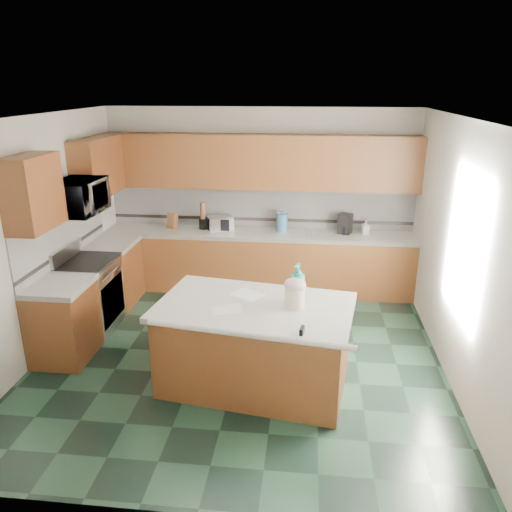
# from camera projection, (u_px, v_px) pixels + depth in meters

# --- Properties ---
(floor) EXTENTS (4.60, 4.60, 0.00)m
(floor) POSITION_uv_depth(u_px,v_px,m) (240.00, 355.00, 5.86)
(floor) COLOR #172D21
(floor) RESTS_ON ground
(ceiling) EXTENTS (4.60, 4.60, 0.00)m
(ceiling) POSITION_uv_depth(u_px,v_px,m) (237.00, 117.00, 4.96)
(ceiling) COLOR white
(ceiling) RESTS_ON ground
(wall_back) EXTENTS (4.60, 0.04, 2.70)m
(wall_back) POSITION_uv_depth(u_px,v_px,m) (260.00, 199.00, 7.59)
(wall_back) COLOR silver
(wall_back) RESTS_ON ground
(wall_front) EXTENTS (4.60, 0.04, 2.70)m
(wall_front) POSITION_uv_depth(u_px,v_px,m) (188.00, 357.00, 3.23)
(wall_front) COLOR silver
(wall_front) RESTS_ON ground
(wall_left) EXTENTS (0.04, 4.60, 2.70)m
(wall_left) POSITION_uv_depth(u_px,v_px,m) (36.00, 239.00, 5.65)
(wall_left) COLOR silver
(wall_left) RESTS_ON ground
(wall_right) EXTENTS (0.04, 4.60, 2.70)m
(wall_right) POSITION_uv_depth(u_px,v_px,m) (460.00, 254.00, 5.17)
(wall_right) COLOR silver
(wall_right) RESTS_ON ground
(back_base_cab) EXTENTS (4.60, 0.60, 0.86)m
(back_base_cab) POSITION_uv_depth(u_px,v_px,m) (258.00, 263.00, 7.59)
(back_base_cab) COLOR #391A0B
(back_base_cab) RESTS_ON ground
(back_countertop) EXTENTS (4.60, 0.64, 0.06)m
(back_countertop) POSITION_uv_depth(u_px,v_px,m) (258.00, 234.00, 7.44)
(back_countertop) COLOR white
(back_countertop) RESTS_ON back_base_cab
(back_upper_cab) EXTENTS (4.60, 0.33, 0.78)m
(back_upper_cab) POSITION_uv_depth(u_px,v_px,m) (259.00, 162.00, 7.22)
(back_upper_cab) COLOR #391A0B
(back_upper_cab) RESTS_ON wall_back
(back_backsplash) EXTENTS (4.60, 0.02, 0.63)m
(back_backsplash) POSITION_uv_depth(u_px,v_px,m) (260.00, 207.00, 7.59)
(back_backsplash) COLOR silver
(back_backsplash) RESTS_ON back_countertop
(back_accent_band) EXTENTS (4.60, 0.01, 0.05)m
(back_accent_band) POSITION_uv_depth(u_px,v_px,m) (260.00, 219.00, 7.65)
(back_accent_band) COLOR black
(back_accent_band) RESTS_ON back_countertop
(left_base_cab_rear) EXTENTS (0.60, 0.82, 0.86)m
(left_base_cab_rear) POSITION_uv_depth(u_px,v_px,m) (114.00, 274.00, 7.13)
(left_base_cab_rear) COLOR #391A0B
(left_base_cab_rear) RESTS_ON ground
(left_counter_rear) EXTENTS (0.64, 0.82, 0.06)m
(left_counter_rear) POSITION_uv_depth(u_px,v_px,m) (111.00, 244.00, 6.98)
(left_counter_rear) COLOR white
(left_counter_rear) RESTS_ON left_base_cab_rear
(left_base_cab_front) EXTENTS (0.60, 0.72, 0.86)m
(left_base_cab_front) POSITION_uv_depth(u_px,v_px,m) (64.00, 323.00, 5.69)
(left_base_cab_front) COLOR #391A0B
(left_base_cab_front) RESTS_ON ground
(left_counter_front) EXTENTS (0.64, 0.72, 0.06)m
(left_counter_front) POSITION_uv_depth(u_px,v_px,m) (58.00, 286.00, 5.54)
(left_counter_front) COLOR white
(left_counter_front) RESTS_ON left_base_cab_front
(left_backsplash) EXTENTS (0.02, 2.30, 0.63)m
(left_backsplash) POSITION_uv_depth(u_px,v_px,m) (63.00, 235.00, 6.20)
(left_backsplash) COLOR silver
(left_backsplash) RESTS_ON wall_left
(left_accent_band) EXTENTS (0.01, 2.30, 0.05)m
(left_accent_band) POSITION_uv_depth(u_px,v_px,m) (66.00, 250.00, 6.26)
(left_accent_band) COLOR black
(left_accent_band) RESTS_ON wall_left
(left_upper_cab_rear) EXTENTS (0.33, 1.09, 0.78)m
(left_upper_cab_rear) POSITION_uv_depth(u_px,v_px,m) (98.00, 167.00, 6.77)
(left_upper_cab_rear) COLOR #391A0B
(left_upper_cab_rear) RESTS_ON wall_left
(left_upper_cab_front) EXTENTS (0.33, 0.72, 0.78)m
(left_upper_cab_front) POSITION_uv_depth(u_px,v_px,m) (33.00, 193.00, 5.21)
(left_upper_cab_front) COLOR #391A0B
(left_upper_cab_front) RESTS_ON wall_left
(range_body) EXTENTS (0.60, 0.76, 0.88)m
(range_body) POSITION_uv_depth(u_px,v_px,m) (91.00, 296.00, 6.38)
(range_body) COLOR #B7B7BC
(range_body) RESTS_ON ground
(range_oven_door) EXTENTS (0.02, 0.68, 0.55)m
(range_oven_door) POSITION_uv_depth(u_px,v_px,m) (113.00, 300.00, 6.37)
(range_oven_door) COLOR black
(range_oven_door) RESTS_ON range_body
(range_cooktop) EXTENTS (0.62, 0.78, 0.04)m
(range_cooktop) POSITION_uv_depth(u_px,v_px,m) (87.00, 262.00, 6.23)
(range_cooktop) COLOR black
(range_cooktop) RESTS_ON range_body
(range_handle) EXTENTS (0.02, 0.66, 0.02)m
(range_handle) POSITION_uv_depth(u_px,v_px,m) (112.00, 272.00, 6.24)
(range_handle) COLOR #B7B7BC
(range_handle) RESTS_ON range_body
(range_backguard) EXTENTS (0.06, 0.76, 0.18)m
(range_backguard) POSITION_uv_depth(u_px,v_px,m) (66.00, 253.00, 6.22)
(range_backguard) COLOR #B7B7BC
(range_backguard) RESTS_ON range_body
(microwave) EXTENTS (0.50, 0.73, 0.41)m
(microwave) POSITION_uv_depth(u_px,v_px,m) (79.00, 197.00, 5.96)
(microwave) COLOR #B7B7BC
(microwave) RESTS_ON wall_left
(island_base) EXTENTS (1.99, 1.32, 0.86)m
(island_base) POSITION_uv_depth(u_px,v_px,m) (255.00, 348.00, 5.17)
(island_base) COLOR #391A0B
(island_base) RESTS_ON ground
(island_top) EXTENTS (2.10, 1.44, 0.06)m
(island_top) POSITION_uv_depth(u_px,v_px,m) (255.00, 307.00, 5.02)
(island_top) COLOR white
(island_top) RESTS_ON island_base
(island_bullnose) EXTENTS (1.93, 0.35, 0.06)m
(island_bullnose) POSITION_uv_depth(u_px,v_px,m) (247.00, 335.00, 4.47)
(island_bullnose) COLOR white
(island_bullnose) RESTS_ON island_base
(treat_jar) EXTENTS (0.23, 0.23, 0.21)m
(treat_jar) POSITION_uv_depth(u_px,v_px,m) (295.00, 298.00, 4.92)
(treat_jar) COLOR #F4E5CA
(treat_jar) RESTS_ON island_top
(treat_jar_lid) EXTENTS (0.22, 0.22, 0.14)m
(treat_jar_lid) POSITION_uv_depth(u_px,v_px,m) (295.00, 285.00, 4.87)
(treat_jar_lid) COLOR beige
(treat_jar_lid) RESTS_ON treat_jar
(treat_jar_knob) EXTENTS (0.07, 0.02, 0.02)m
(treat_jar_knob) POSITION_uv_depth(u_px,v_px,m) (295.00, 280.00, 4.85)
(treat_jar_knob) COLOR tan
(treat_jar_knob) RESTS_ON treat_jar_lid
(treat_jar_knob_end_l) EXTENTS (0.04, 0.04, 0.04)m
(treat_jar_knob_end_l) POSITION_uv_depth(u_px,v_px,m) (291.00, 280.00, 4.86)
(treat_jar_knob_end_l) COLOR tan
(treat_jar_knob_end_l) RESTS_ON treat_jar_lid
(treat_jar_knob_end_r) EXTENTS (0.04, 0.04, 0.04)m
(treat_jar_knob_end_r) POSITION_uv_depth(u_px,v_px,m) (299.00, 281.00, 4.85)
(treat_jar_knob_end_r) COLOR tan
(treat_jar_knob_end_r) RESTS_ON treat_jar_lid
(soap_bottle_island) EXTENTS (0.21, 0.21, 0.43)m
(soap_bottle_island) POSITION_uv_depth(u_px,v_px,m) (298.00, 284.00, 4.96)
(soap_bottle_island) COLOR teal
(soap_bottle_island) RESTS_ON island_top
(paper_sheet_a) EXTENTS (0.35, 0.31, 0.00)m
(paper_sheet_a) POSITION_uv_depth(u_px,v_px,m) (228.00, 309.00, 4.90)
(paper_sheet_a) COLOR white
(paper_sheet_a) RESTS_ON island_top
(paper_sheet_b) EXTENTS (0.40, 0.38, 0.00)m
(paper_sheet_b) POSITION_uv_depth(u_px,v_px,m) (248.00, 295.00, 5.24)
(paper_sheet_b) COLOR white
(paper_sheet_b) RESTS_ON island_top
(clamp_body) EXTENTS (0.05, 0.11, 0.10)m
(clamp_body) POSITION_uv_depth(u_px,v_px,m) (302.00, 332.00, 4.43)
(clamp_body) COLOR black
(clamp_body) RESTS_ON island_top
(clamp_handle) EXTENTS (0.02, 0.08, 0.02)m
(clamp_handle) POSITION_uv_depth(u_px,v_px,m) (302.00, 338.00, 4.38)
(clamp_handle) COLOR black
(clamp_handle) RESTS_ON island_top
(knife_block) EXTENTS (0.16, 0.20, 0.26)m
(knife_block) POSITION_uv_depth(u_px,v_px,m) (172.00, 221.00, 7.57)
(knife_block) COLOR #472814
(knife_block) RESTS_ON back_countertop
(utensil_crock) EXTENTS (0.13, 0.13, 0.16)m
(utensil_crock) POSITION_uv_depth(u_px,v_px,m) (203.00, 224.00, 7.56)
(utensil_crock) COLOR black
(utensil_crock) RESTS_ON back_countertop
(utensil_bundle) EXTENTS (0.08, 0.08, 0.24)m
(utensil_bundle) POSITION_uv_depth(u_px,v_px,m) (203.00, 211.00, 7.50)
(utensil_bundle) COLOR #472814
(utensil_bundle) RESTS_ON utensil_crock
(toaster_oven) EXTENTS (0.43, 0.38, 0.21)m
(toaster_oven) POSITION_uv_depth(u_px,v_px,m) (220.00, 223.00, 7.50)
(toaster_oven) COLOR #B7B7BC
(toaster_oven) RESTS_ON back_countertop
(toaster_oven_door) EXTENTS (0.32, 0.01, 0.17)m
(toaster_oven_door) POSITION_uv_depth(u_px,v_px,m) (219.00, 225.00, 7.39)
(toaster_oven_door) COLOR black
(toaster_oven_door) RESTS_ON toaster_oven
(paper_towel) EXTENTS (0.13, 0.13, 0.30)m
(paper_towel) POSITION_uv_depth(u_px,v_px,m) (281.00, 221.00, 7.44)
(paper_towel) COLOR white
(paper_towel) RESTS_ON back_countertop
(paper_towel_base) EXTENTS (0.20, 0.20, 0.01)m
(paper_towel_base) POSITION_uv_depth(u_px,v_px,m) (281.00, 230.00, 7.48)
(paper_towel_base) COLOR #B7B7BC
(paper_towel_base) RESTS_ON back_countertop
(water_jug) EXTENTS (0.17, 0.17, 0.28)m
(water_jug) POSITION_uv_depth(u_px,v_px,m) (282.00, 223.00, 7.40)
(water_jug) COLOR teal
(water_jug) RESTS_ON back_countertop
(water_jug_neck) EXTENTS (0.08, 0.08, 0.04)m
(water_jug_neck) POSITION_uv_depth(u_px,v_px,m) (282.00, 212.00, 7.35)
(water_jug_neck) COLOR teal
(water_jug_neck) RESTS_ON water_jug
(coffee_maker) EXTENTS (0.24, 0.24, 0.30)m
(coffee_maker) POSITION_uv_depth(u_px,v_px,m) (345.00, 223.00, 7.32)
(coffee_maker) COLOR black
(coffee_maker) RESTS_ON back_countertop
(coffee_carafe) EXTENTS (0.12, 0.12, 0.12)m
(coffee_carafe) POSITION_uv_depth(u_px,v_px,m) (345.00, 230.00, 7.31)
(coffee_carafe) COLOR black
(coffee_carafe) RESTS_ON back_countertop
(soap_bottle_back) EXTENTS (0.11, 0.11, 0.22)m
(soap_bottle_back) POSITION_uv_depth(u_px,v_px,m) (366.00, 227.00, 7.28)
(soap_bottle_back) COLOR white
(soap_bottle_back) RESTS_ON back_countertop
(soap_back_cap) EXTENTS (0.02, 0.02, 0.03)m
(soap_back_cap) POSITION_uv_depth(u_px,v_px,m) (366.00, 219.00, 7.24)
(soap_back_cap) COLOR red
(soap_back_cap) RESTS_ON soap_bottle_back
(window_light_proxy) EXTENTS (0.02, 1.40, 1.10)m
(window_light_proxy) POSITION_uv_depth(u_px,v_px,m) (464.00, 246.00, 4.94)
(window_light_proxy) COLOR white
(window_light_proxy) RESTS_ON wall_right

